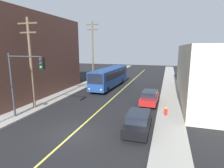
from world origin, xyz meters
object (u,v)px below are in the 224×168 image
at_px(fire_hydrant, 166,111).
at_px(utility_pole_near, 31,60).
at_px(city_bus, 110,77).
at_px(parked_car_black, 138,122).
at_px(utility_pole_mid, 93,49).
at_px(parked_car_red, 150,97).
at_px(traffic_signal_left_corner, 24,74).

bearing_deg(fire_hydrant, utility_pole_near, -172.82).
bearing_deg(city_bus, utility_pole_near, -108.91).
relative_size(parked_car_black, utility_pole_mid, 0.39).
distance_m(city_bus, parked_car_red, 10.77).
bearing_deg(utility_pole_mid, utility_pole_near, -89.96).
bearing_deg(parked_car_black, utility_pole_mid, 121.95).
xyz_separation_m(utility_pole_mid, traffic_signal_left_corner, (1.58, -19.37, -1.99)).
bearing_deg(parked_car_red, parked_car_black, -91.10).
xyz_separation_m(city_bus, utility_pole_near, (-4.50, -13.14, 3.56)).
bearing_deg(city_bus, parked_car_red, -46.34).
height_order(parked_car_black, utility_pole_mid, utility_pole_mid).
distance_m(parked_car_black, utility_pole_near, 12.81).
distance_m(parked_car_black, utility_pole_mid, 22.91).
bearing_deg(fire_hydrant, utility_pole_mid, 132.97).
bearing_deg(parked_car_red, utility_pole_mid, 136.74).
distance_m(city_bus, utility_pole_near, 14.34).
bearing_deg(utility_pole_mid, parked_car_black, -58.05).
distance_m(city_bus, parked_car_black, 17.08).
distance_m(utility_pole_mid, fire_hydrant, 21.10).
distance_m(parked_car_red, utility_pole_near, 13.83).
relative_size(utility_pole_mid, traffic_signal_left_corner, 1.87).
bearing_deg(parked_car_black, parked_car_red, 88.90).
bearing_deg(parked_car_black, utility_pole_near, 169.03).
height_order(parked_car_black, parked_car_red, same).
distance_m(city_bus, utility_pole_mid, 7.24).
bearing_deg(fire_hydrant, parked_car_black, -117.21).
distance_m(parked_car_black, parked_car_red, 7.66).
xyz_separation_m(parked_car_black, parked_car_red, (0.15, 7.66, 0.00)).
bearing_deg(fire_hydrant, city_bus, 129.28).
bearing_deg(utility_pole_mid, traffic_signal_left_corner, -85.33).
bearing_deg(traffic_signal_left_corner, fire_hydrant, 20.18).
height_order(utility_pole_near, traffic_signal_left_corner, utility_pole_near).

